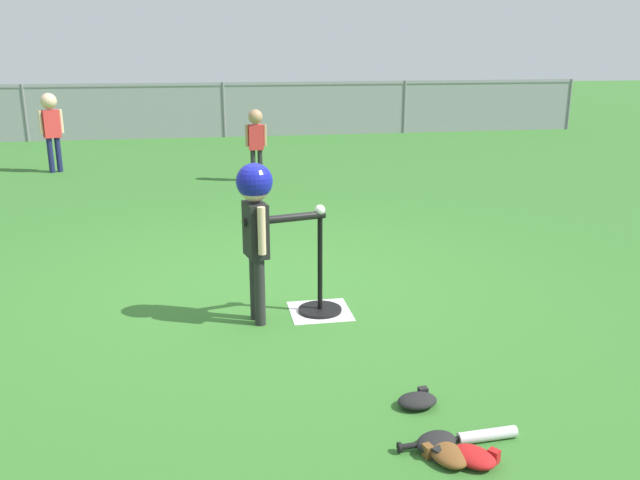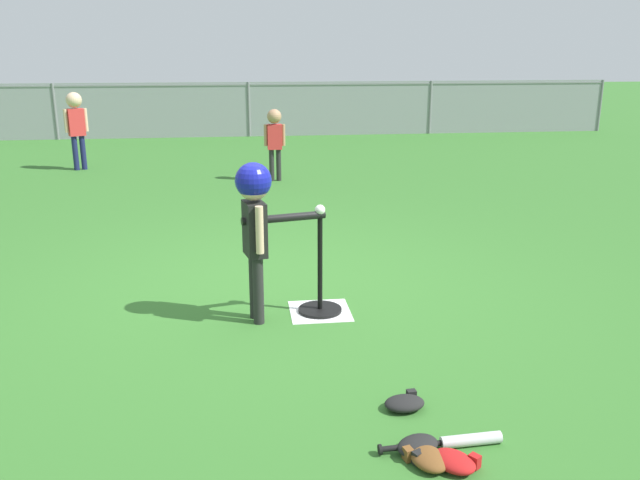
{
  "view_description": "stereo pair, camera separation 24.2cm",
  "coord_description": "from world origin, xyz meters",
  "px_view_note": "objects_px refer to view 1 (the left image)",
  "views": [
    {
      "loc": [
        -0.5,
        -4.97,
        1.88
      ],
      "look_at": [
        0.3,
        -0.51,
        0.55
      ],
      "focal_mm": 37.09,
      "sensor_mm": 36.0,
      "label": 1
    },
    {
      "loc": [
        -0.26,
        -5.0,
        1.88
      ],
      "look_at": [
        0.3,
        -0.51,
        0.55
      ],
      "focal_mm": 37.09,
      "sensor_mm": 36.0,
      "label": 2
    }
  ],
  "objects_px": {
    "baseball_on_tee": "(320,210)",
    "glove_tossed_aside": "(474,457)",
    "glove_near_bats": "(448,454)",
    "fielder_deep_left": "(51,122)",
    "spare_bat_silver": "(475,437)",
    "fielder_near_right": "(256,135)",
    "glove_outfield_drop": "(436,443)",
    "batting_tee": "(320,296)",
    "batter_child": "(256,211)",
    "glove_by_plate": "(418,400)"
  },
  "relations": [
    {
      "from": "baseball_on_tee",
      "to": "batting_tee",
      "type": "bearing_deg",
      "value": 180.0
    },
    {
      "from": "baseball_on_tee",
      "to": "glove_tossed_aside",
      "type": "distance_m",
      "value": 2.12
    },
    {
      "from": "glove_tossed_aside",
      "to": "glove_outfield_drop",
      "type": "relative_size",
      "value": 1.01
    },
    {
      "from": "fielder_near_right",
      "to": "glove_by_plate",
      "type": "distance_m",
      "value": 6.43
    },
    {
      "from": "fielder_near_right",
      "to": "batting_tee",
      "type": "bearing_deg",
      "value": -89.58
    },
    {
      "from": "batter_child",
      "to": "spare_bat_silver",
      "type": "xyz_separation_m",
      "value": [
        0.92,
        -1.68,
        -0.78
      ]
    },
    {
      "from": "fielder_near_right",
      "to": "glove_outfield_drop",
      "type": "height_order",
      "value": "fielder_near_right"
    },
    {
      "from": "batter_child",
      "to": "glove_near_bats",
      "type": "height_order",
      "value": "batter_child"
    },
    {
      "from": "fielder_deep_left",
      "to": "glove_near_bats",
      "type": "xyz_separation_m",
      "value": [
        3.32,
        -8.16,
        -0.74
      ]
    },
    {
      "from": "glove_outfield_drop",
      "to": "glove_by_plate",
      "type": "bearing_deg",
      "value": 84.82
    },
    {
      "from": "glove_by_plate",
      "to": "glove_outfield_drop",
      "type": "relative_size",
      "value": 0.88
    },
    {
      "from": "glove_tossed_aside",
      "to": "fielder_near_right",
      "type": "bearing_deg",
      "value": 93.5
    },
    {
      "from": "glove_by_plate",
      "to": "glove_near_bats",
      "type": "relative_size",
      "value": 0.93
    },
    {
      "from": "fielder_near_right",
      "to": "glove_tossed_aside",
      "type": "distance_m",
      "value": 6.97
    },
    {
      "from": "baseball_on_tee",
      "to": "glove_near_bats",
      "type": "distance_m",
      "value": 2.06
    },
    {
      "from": "glove_tossed_aside",
      "to": "fielder_deep_left",
      "type": "bearing_deg",
      "value": 112.73
    },
    {
      "from": "batting_tee",
      "to": "fielder_deep_left",
      "type": "bearing_deg",
      "value": 115.99
    },
    {
      "from": "batter_child",
      "to": "spare_bat_silver",
      "type": "bearing_deg",
      "value": -61.46
    },
    {
      "from": "spare_bat_silver",
      "to": "glove_by_plate",
      "type": "height_order",
      "value": "glove_by_plate"
    },
    {
      "from": "fielder_near_right",
      "to": "glove_outfield_drop",
      "type": "bearing_deg",
      "value": -87.58
    },
    {
      "from": "fielder_deep_left",
      "to": "glove_tossed_aside",
      "type": "xyz_separation_m",
      "value": [
        3.43,
        -8.2,
        -0.74
      ]
    },
    {
      "from": "fielder_deep_left",
      "to": "spare_bat_silver",
      "type": "distance_m",
      "value": 8.8
    },
    {
      "from": "glove_near_bats",
      "to": "baseball_on_tee",
      "type": "bearing_deg",
      "value": 98.05
    },
    {
      "from": "batter_child",
      "to": "glove_by_plate",
      "type": "height_order",
      "value": "batter_child"
    },
    {
      "from": "batting_tee",
      "to": "glove_outfield_drop",
      "type": "xyz_separation_m",
      "value": [
        0.25,
        -1.81,
        -0.09
      ]
    },
    {
      "from": "batter_child",
      "to": "glove_outfield_drop",
      "type": "distance_m",
      "value": 2.0
    },
    {
      "from": "fielder_near_right",
      "to": "spare_bat_silver",
      "type": "height_order",
      "value": "fielder_near_right"
    },
    {
      "from": "glove_near_bats",
      "to": "fielder_near_right",
      "type": "bearing_deg",
      "value": 92.54
    },
    {
      "from": "baseball_on_tee",
      "to": "glove_by_plate",
      "type": "bearing_deg",
      "value": -78.52
    },
    {
      "from": "spare_bat_silver",
      "to": "glove_by_plate",
      "type": "relative_size",
      "value": 2.64
    },
    {
      "from": "baseball_on_tee",
      "to": "glove_near_bats",
      "type": "relative_size",
      "value": 0.29
    },
    {
      "from": "glove_near_bats",
      "to": "batter_child",
      "type": "bearing_deg",
      "value": 111.89
    },
    {
      "from": "batter_child",
      "to": "glove_by_plate",
      "type": "relative_size",
      "value": 4.82
    },
    {
      "from": "glove_outfield_drop",
      "to": "spare_bat_silver",
      "type": "bearing_deg",
      "value": 6.24
    },
    {
      "from": "fielder_near_right",
      "to": "glove_tossed_aside",
      "type": "relative_size",
      "value": 3.78
    },
    {
      "from": "batter_child",
      "to": "fielder_deep_left",
      "type": "distance_m",
      "value": 6.86
    },
    {
      "from": "fielder_deep_left",
      "to": "glove_tossed_aside",
      "type": "distance_m",
      "value": 8.92
    },
    {
      "from": "glove_by_plate",
      "to": "glove_tossed_aside",
      "type": "bearing_deg",
      "value": -79.32
    },
    {
      "from": "batter_child",
      "to": "fielder_near_right",
      "type": "xyz_separation_m",
      "value": [
        0.42,
        5.08,
        -0.15
      ]
    },
    {
      "from": "batter_child",
      "to": "glove_outfield_drop",
      "type": "height_order",
      "value": "batter_child"
    },
    {
      "from": "batter_child",
      "to": "glove_tossed_aside",
      "type": "xyz_separation_m",
      "value": [
        0.84,
        -1.85,
        -0.77
      ]
    },
    {
      "from": "glove_near_bats",
      "to": "glove_tossed_aside",
      "type": "height_order",
      "value": "same"
    },
    {
      "from": "spare_bat_silver",
      "to": "batter_child",
      "type": "bearing_deg",
      "value": 118.54
    },
    {
      "from": "spare_bat_silver",
      "to": "glove_by_plate",
      "type": "xyz_separation_m",
      "value": [
        -0.17,
        0.37,
        0.01
      ]
    },
    {
      "from": "batting_tee",
      "to": "spare_bat_silver",
      "type": "distance_m",
      "value": 1.84
    },
    {
      "from": "batting_tee",
      "to": "fielder_deep_left",
      "type": "height_order",
      "value": "fielder_deep_left"
    },
    {
      "from": "glove_near_bats",
      "to": "spare_bat_silver",
      "type": "bearing_deg",
      "value": 33.22
    },
    {
      "from": "glove_near_bats",
      "to": "fielder_deep_left",
      "type": "bearing_deg",
      "value": 112.12
    },
    {
      "from": "fielder_deep_left",
      "to": "glove_tossed_aside",
      "type": "bearing_deg",
      "value": -67.27
    },
    {
      "from": "fielder_near_right",
      "to": "glove_near_bats",
      "type": "height_order",
      "value": "fielder_near_right"
    }
  ]
}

